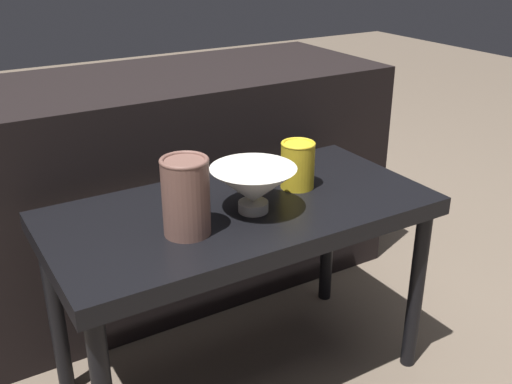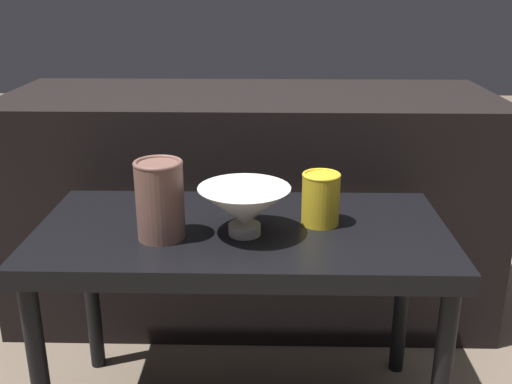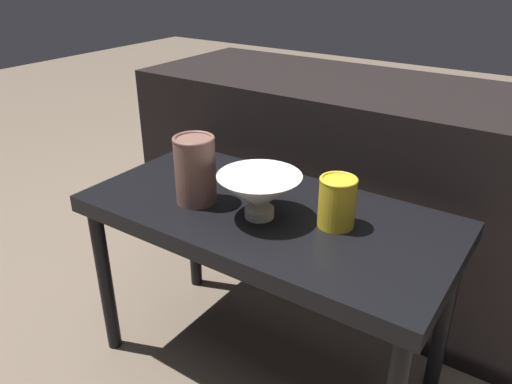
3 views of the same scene
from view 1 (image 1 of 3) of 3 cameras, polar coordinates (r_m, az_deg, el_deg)
name	(u,v)px [view 1 (image 1 of 3)]	position (r m, az deg, el deg)	size (l,w,h in m)	color
ground_plane	(243,375)	(1.55, -1.26, -17.06)	(8.00, 8.00, 0.00)	#6B5B4C
table	(241,226)	(1.32, -1.42, -3.28)	(0.84, 0.42, 0.47)	black
couch_backdrop	(154,186)	(1.78, -9.68, 0.58)	(1.35, 0.50, 0.64)	black
bowl	(253,186)	(1.24, -0.27, 0.60)	(0.18, 0.18, 0.10)	silver
vase_textured_left	(186,195)	(1.15, -6.69, -0.33)	(0.09, 0.09, 0.16)	brown
vase_colorful_right	(298,164)	(1.37, 3.99, 2.67)	(0.08, 0.08, 0.11)	gold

